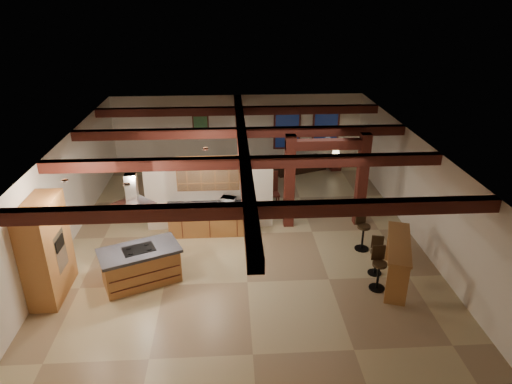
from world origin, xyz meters
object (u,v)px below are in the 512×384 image
(kitchen_island, at_px, (141,265))
(dining_table, at_px, (249,191))
(sofa, at_px, (299,163))
(bar_counter, at_px, (398,255))

(kitchen_island, distance_m, dining_table, 5.56)
(dining_table, xyz_separation_m, sofa, (2.14, 2.64, 0.02))
(sofa, bearing_deg, kitchen_island, 33.46)
(kitchen_island, bearing_deg, dining_table, 58.57)
(sofa, bearing_deg, bar_counter, 77.18)
(kitchen_island, height_order, dining_table, kitchen_island)
(kitchen_island, relative_size, bar_counter, 0.99)
(sofa, xyz_separation_m, bar_counter, (1.28, -7.73, 0.44))
(bar_counter, bearing_deg, dining_table, 123.95)
(dining_table, height_order, bar_counter, bar_counter)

